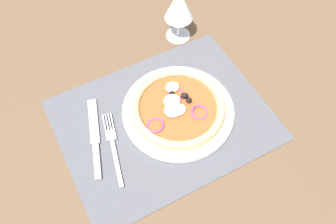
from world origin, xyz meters
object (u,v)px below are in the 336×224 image
(pizza, at_px, (179,108))
(wine_glass, at_px, (179,6))
(fork, at_px, (113,144))
(knife, at_px, (95,136))
(plate, at_px, (179,112))

(pizza, distance_m, wine_glass, 0.26)
(fork, bearing_deg, knife, 49.34)
(plate, height_order, fork, plate)
(pizza, xyz_separation_m, wine_glass, (0.12, 0.22, 0.07))
(knife, height_order, wine_glass, wine_glass)
(fork, xyz_separation_m, wine_glass, (0.28, 0.22, 0.09))
(fork, distance_m, wine_glass, 0.37)
(plate, xyz_separation_m, pizza, (-0.00, 0.00, 0.02))
(pizza, height_order, fork, pizza)
(pizza, height_order, knife, pizza)
(pizza, relative_size, wine_glass, 1.42)
(plate, bearing_deg, knife, 170.42)
(wine_glass, bearing_deg, fork, -141.90)
(knife, bearing_deg, wine_glass, -41.65)
(fork, bearing_deg, wine_glass, -39.01)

